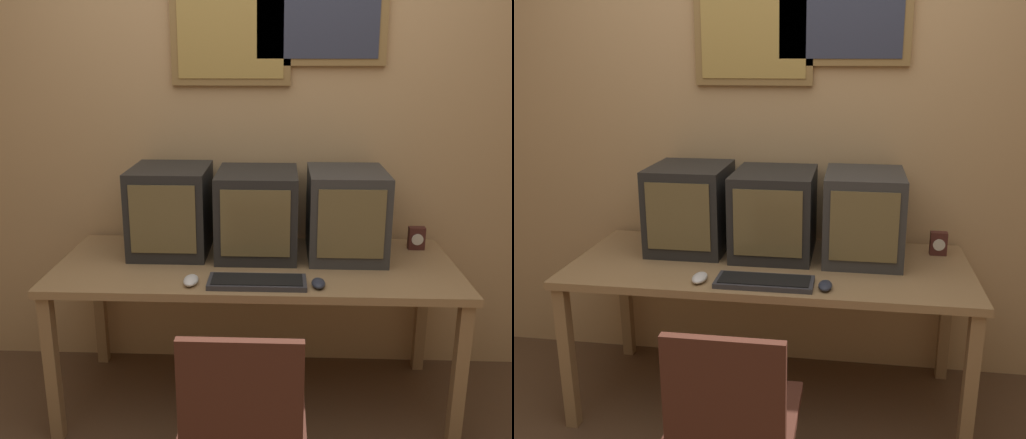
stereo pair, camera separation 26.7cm
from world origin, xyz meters
The scene contains 10 objects.
wall_back centered at (0.00, 1.42, 1.31)m, with size 8.00×0.08×2.60m.
desk centered at (0.00, 0.97, 0.68)m, with size 1.89×0.79×0.75m.
monitor_left centered at (-0.43, 1.13, 0.96)m, with size 0.38×0.43×0.43m.
monitor_center centered at (0.00, 1.12, 0.95)m, with size 0.39×0.46×0.42m.
monitor_right centered at (0.44, 1.11, 0.96)m, with size 0.37×0.45×0.42m.
keyboard_main centered at (0.02, 0.69, 0.76)m, with size 0.43×0.17×0.03m.
mouse_near_keyboard centered at (0.28, 0.68, 0.76)m, with size 0.06×0.10×0.03m.
mouse_far_corner centered at (-0.27, 0.69, 0.76)m, with size 0.06×0.12×0.03m.
desk_clock centered at (0.81, 1.20, 0.81)m, with size 0.08×0.05×0.12m.
office_chair centered at (-0.01, 0.15, 0.36)m, with size 0.47×0.47×0.84m.
Camera 2 is at (0.38, -1.57, 1.69)m, focal length 40.00 mm.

